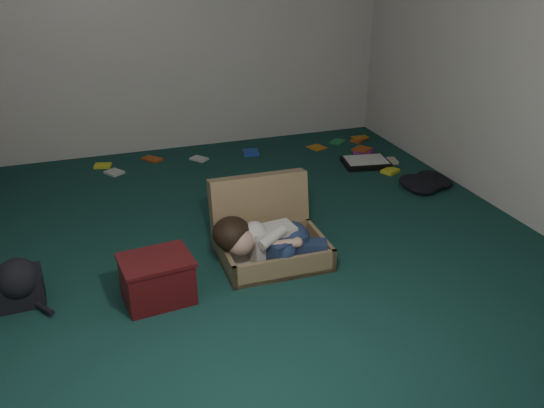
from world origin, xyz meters
TOP-DOWN VIEW (x-y plane):
  - floor at (0.00, 0.00)m, footprint 4.50×4.50m
  - wall_back at (0.00, 2.25)m, footprint 4.50×0.00m
  - wall_front at (0.00, -2.25)m, footprint 4.50×0.00m
  - wall_right at (2.00, 0.00)m, footprint 0.00×4.50m
  - suitcase at (-0.05, -0.20)m, footprint 0.72×0.71m
  - person at (-0.11, -0.38)m, footprint 0.78×0.38m
  - maroon_bin at (-0.88, -0.54)m, footprint 0.46×0.38m
  - backpack at (-1.70, -0.30)m, footprint 0.40×0.33m
  - clothing_pile at (1.70, 0.47)m, footprint 0.48×0.42m
  - paper_tray at (1.42, 1.12)m, footprint 0.49×0.40m
  - book_scatter at (0.63, 1.64)m, footprint 2.94×1.30m

SIDE VIEW (x-z plane):
  - floor at x=0.00m, z-range 0.00..0.00m
  - book_scatter at x=0.63m, z-range 0.00..0.02m
  - paper_tray at x=1.42m, z-range 0.00..0.06m
  - clothing_pile at x=1.70m, z-range 0.00..0.13m
  - backpack at x=-1.70m, z-range 0.00..0.23m
  - maroon_bin at x=-0.88m, z-range 0.00..0.30m
  - suitcase at x=-0.05m, z-range -0.11..0.42m
  - person at x=-0.11m, z-range 0.04..0.36m
  - wall_back at x=0.00m, z-range -0.95..3.55m
  - wall_front at x=0.00m, z-range -0.95..3.55m
  - wall_right at x=2.00m, z-range -0.95..3.55m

